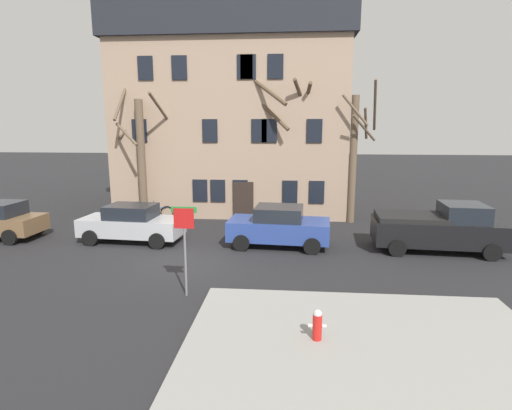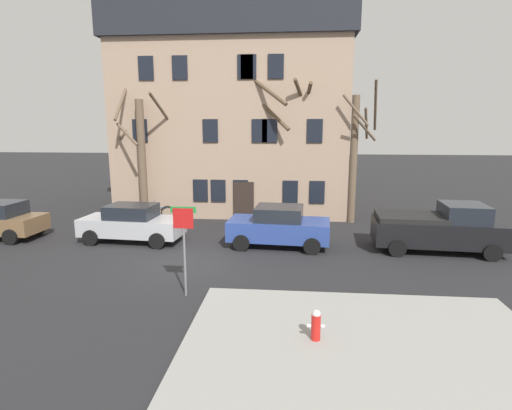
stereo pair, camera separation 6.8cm
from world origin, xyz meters
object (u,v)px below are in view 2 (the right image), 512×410
object	(u,v)px
building_main	(237,113)
car_blue_sedan	(279,226)
bicycle_leaning	(158,212)
fire_hydrant	(316,324)
tree_bare_far	(355,154)
tree_bare_near	(141,154)
tree_bare_mid	(284,145)
pickup_truck_black	(439,228)
car_silver_sedan	(132,223)
street_sign_pole	(184,234)

from	to	relation	value
building_main	car_blue_sedan	distance (m)	10.80
building_main	bicycle_leaning	distance (m)	8.04
car_blue_sedan	fire_hydrant	size ratio (longest dim) A/B	5.83
tree_bare_far	car_blue_sedan	xyz separation A→B (m)	(-3.74, -4.70, -2.75)
tree_bare_near	car_blue_sedan	bearing A→B (deg)	-29.59
bicycle_leaning	tree_bare_far	bearing A→B (deg)	0.44
car_blue_sedan	bicycle_leaning	bearing A→B (deg)	146.01
tree_bare_mid	tree_bare_near	bearing A→B (deg)	-173.75
tree_bare_mid	tree_bare_far	world-z (taller)	tree_bare_mid
fire_hydrant	pickup_truck_black	bearing A→B (deg)	55.37
building_main	tree_bare_far	bearing A→B (deg)	-32.92
car_silver_sedan	fire_hydrant	world-z (taller)	car_silver_sedan
tree_bare_far	street_sign_pole	world-z (taller)	tree_bare_far
building_main	tree_bare_far	world-z (taller)	building_main
pickup_truck_black	car_blue_sedan	bearing A→B (deg)	179.09
tree_bare_mid	car_blue_sedan	size ratio (longest dim) A/B	1.73
building_main	car_silver_sedan	world-z (taller)	building_main
building_main	tree_bare_near	size ratio (longest dim) A/B	1.80
tree_bare_far	pickup_truck_black	distance (m)	6.16
car_silver_sedan	car_blue_sedan	xyz separation A→B (m)	(6.49, -0.11, 0.03)
building_main	car_silver_sedan	xyz separation A→B (m)	(-3.45, -8.98, -5.02)
tree_bare_far	fire_hydrant	xyz separation A→B (m)	(-2.58, -12.60, -3.10)
bicycle_leaning	tree_bare_mid	bearing A→B (deg)	3.73
pickup_truck_black	car_silver_sedan	bearing A→B (deg)	179.07
tree_bare_far	building_main	bearing A→B (deg)	147.08
tree_bare_mid	fire_hydrant	world-z (taller)	tree_bare_mid
tree_bare_near	tree_bare_mid	bearing A→B (deg)	6.25
building_main	bicycle_leaning	xyz separation A→B (m)	(-3.82, -4.46, -5.48)
tree_bare_mid	car_blue_sedan	xyz separation A→B (m)	(-0.04, -5.07, -3.17)
tree_bare_far	bicycle_leaning	xyz separation A→B (m)	(-10.59, -0.08, -3.24)
car_blue_sedan	fire_hydrant	xyz separation A→B (m)	(1.15, -7.90, -0.36)
tree_bare_near	tree_bare_mid	world-z (taller)	tree_bare_mid
tree_bare_near	bicycle_leaning	distance (m)	3.32
pickup_truck_black	street_sign_pole	distance (m)	10.64
fire_hydrant	bicycle_leaning	size ratio (longest dim) A/B	0.43
street_sign_pole	pickup_truck_black	bearing A→B (deg)	30.16
car_silver_sedan	street_sign_pole	size ratio (longest dim) A/B	1.65
tree_bare_near	fire_hydrant	distance (m)	15.22
car_silver_sedan	fire_hydrant	size ratio (longest dim) A/B	6.05
tree_bare_near	car_silver_sedan	size ratio (longest dim) A/B	1.65
street_sign_pole	building_main	bearing A→B (deg)	91.63
car_blue_sedan	pickup_truck_black	world-z (taller)	pickup_truck_black
street_sign_pole	bicycle_leaning	world-z (taller)	street_sign_pole
tree_bare_far	fire_hydrant	world-z (taller)	tree_bare_far
building_main	pickup_truck_black	bearing A→B (deg)	-43.83
tree_bare_mid	pickup_truck_black	distance (m)	8.85
tree_bare_mid	bicycle_leaning	distance (m)	7.82
car_blue_sedan	street_sign_pole	world-z (taller)	street_sign_pole
building_main	car_blue_sedan	xyz separation A→B (m)	(3.03, -9.09, -4.99)
building_main	tree_bare_mid	world-z (taller)	building_main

